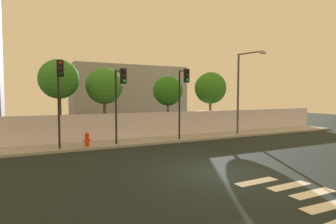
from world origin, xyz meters
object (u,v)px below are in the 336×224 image
at_px(traffic_light_left, 59,86).
at_px(fire_hydrant, 87,139).
at_px(traffic_light_right, 183,89).
at_px(roadside_tree_midright, 168,91).
at_px(traffic_light_center, 120,90).
at_px(street_lamp_curbside, 242,86).
at_px(roadside_tree_midleft, 104,86).
at_px(roadside_tree_leftmost, 59,79).
at_px(roadside_tree_rightmost, 210,88).

distance_m(traffic_light_left, fire_hydrant, 3.48).
xyz_separation_m(traffic_light_right, roadside_tree_midright, (0.53, 3.43, -0.05)).
xyz_separation_m(traffic_light_center, street_lamp_curbside, (9.82, 0.40, 0.43)).
bearing_deg(traffic_light_center, roadside_tree_midleft, 92.39).
distance_m(street_lamp_curbside, fire_hydrant, 12.19).
bearing_deg(traffic_light_right, traffic_light_center, -179.51).
distance_m(traffic_light_right, street_lamp_curbside, 5.44).
relative_size(fire_hydrant, roadside_tree_midleft, 0.16).
distance_m(fire_hydrant, roadside_tree_leftmost, 4.88).
relative_size(traffic_light_left, roadside_tree_midleft, 0.95).
bearing_deg(traffic_light_center, street_lamp_curbside, 2.33).
relative_size(roadside_tree_leftmost, roadside_tree_midright, 1.17).
height_order(street_lamp_curbside, roadside_tree_leftmost, street_lamp_curbside).
height_order(fire_hydrant, roadside_tree_midleft, roadside_tree_midleft).
relative_size(traffic_light_left, roadside_tree_midright, 1.03).
distance_m(traffic_light_left, roadside_tree_rightmost, 12.90).
xyz_separation_m(traffic_light_left, roadside_tree_rightmost, (12.44, 3.42, 0.14)).
relative_size(street_lamp_curbside, roadside_tree_rightmost, 1.20).
distance_m(roadside_tree_midleft, roadside_tree_midright, 5.08).
bearing_deg(roadside_tree_midright, traffic_light_left, -157.65).
xyz_separation_m(roadside_tree_leftmost, roadside_tree_rightmost, (12.20, -0.00, -0.41)).
bearing_deg(roadside_tree_midleft, traffic_light_center, -87.61).
bearing_deg(fire_hydrant, traffic_light_left, -163.53).
relative_size(fire_hydrant, roadside_tree_midright, 0.17).
relative_size(traffic_light_center, roadside_tree_midleft, 0.89).
height_order(street_lamp_curbside, roadside_tree_rightmost, street_lamp_curbside).
relative_size(traffic_light_left, street_lamp_curbside, 0.78).
bearing_deg(roadside_tree_leftmost, street_lamp_curbside, -13.33).
relative_size(roadside_tree_midright, roadside_tree_rightmost, 0.91).
relative_size(traffic_light_left, roadside_tree_leftmost, 0.88).
xyz_separation_m(roadside_tree_midleft, roadside_tree_midright, (5.07, 0.00, -0.29)).
height_order(roadside_tree_leftmost, roadside_tree_midright, roadside_tree_leftmost).
xyz_separation_m(traffic_light_right, fire_hydrant, (-6.30, 0.45, -3.03)).
xyz_separation_m(fire_hydrant, roadside_tree_leftmost, (-1.25, 2.98, 3.66)).
bearing_deg(roadside_tree_midleft, traffic_light_right, -37.08).
relative_size(traffic_light_right, roadside_tree_leftmost, 0.86).
height_order(traffic_light_left, fire_hydrant, traffic_light_left).
distance_m(traffic_light_center, roadside_tree_leftmost, 4.74).
distance_m(roadside_tree_leftmost, roadside_tree_rightmost, 12.21).
height_order(traffic_light_left, roadside_tree_rightmost, roadside_tree_rightmost).
xyz_separation_m(traffic_light_center, roadside_tree_leftmost, (-3.15, 3.47, 0.74)).
height_order(roadside_tree_midright, roadside_tree_rightmost, roadside_tree_rightmost).
relative_size(traffic_light_right, roadside_tree_midright, 1.00).
distance_m(street_lamp_curbside, roadside_tree_leftmost, 13.33).
xyz_separation_m(traffic_light_left, roadside_tree_leftmost, (0.24, 3.42, 0.54)).
bearing_deg(roadside_tree_rightmost, traffic_light_right, -143.56).
height_order(fire_hydrant, roadside_tree_leftmost, roadside_tree_leftmost).
distance_m(roadside_tree_midleft, roadside_tree_rightmost, 9.20).
bearing_deg(roadside_tree_midleft, roadside_tree_rightmost, 0.00).
bearing_deg(traffic_light_right, roadside_tree_leftmost, 155.54).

